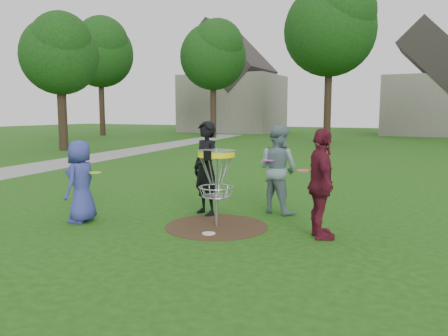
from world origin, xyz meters
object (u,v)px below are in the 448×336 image
at_px(player_black, 206,168).
at_px(player_grey, 278,169).
at_px(player_blue, 81,181).
at_px(disc_golf_basket, 216,169).
at_px(player_maroon, 321,184).

height_order(player_black, player_grey, player_black).
relative_size(player_blue, player_grey, 0.86).
bearing_deg(player_black, disc_golf_basket, -24.39).
bearing_deg(player_grey, player_black, 50.66).
xyz_separation_m(player_blue, disc_golf_basket, (2.36, 0.78, 0.27)).
bearing_deg(player_grey, disc_golf_basket, 85.70).
xyz_separation_m(player_grey, disc_golf_basket, (-0.60, -1.50, 0.15)).
bearing_deg(disc_golf_basket, player_blue, -161.78).
distance_m(player_black, player_grey, 1.42).
bearing_deg(player_black, player_blue, -113.50).
xyz_separation_m(player_maroon, disc_golf_basket, (-1.80, -0.10, 0.15)).
relative_size(player_blue, player_black, 0.82).
distance_m(player_grey, disc_golf_basket, 1.62).
bearing_deg(player_maroon, player_blue, 73.86).
xyz_separation_m(player_blue, player_grey, (2.96, 2.28, 0.13)).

